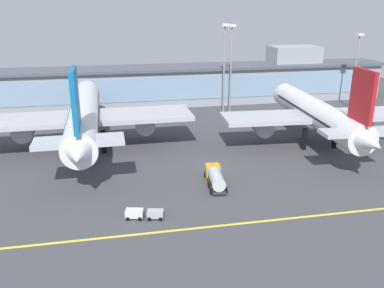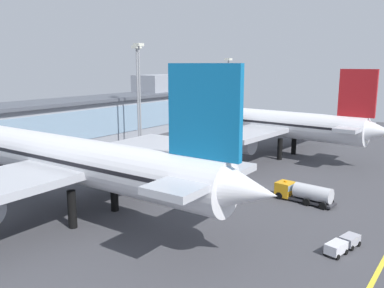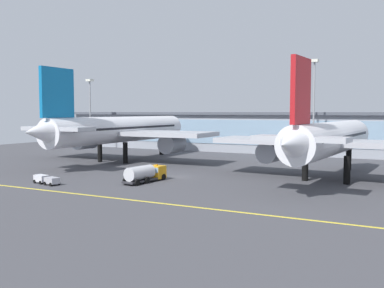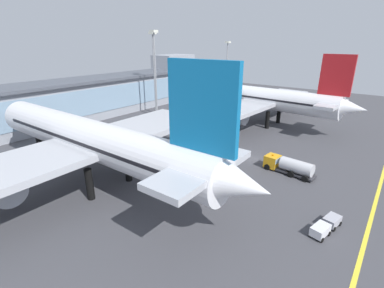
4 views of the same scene
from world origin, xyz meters
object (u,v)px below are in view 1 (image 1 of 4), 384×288
Objects in this scene: apron_light_mast_far_east at (231,56)px; baggage_tug_near at (144,214)px; airliner_near_left at (84,116)px; apron_light_mast_centre at (357,60)px; apron_light_mast_west at (224,57)px; airliner_near_right at (316,114)px; fuel_tanker_truck at (215,176)px.

baggage_tug_near is at bearing -117.26° from apron_light_mast_far_east.
airliner_near_left is 80.58m from apron_light_mast_centre.
airliner_near_right is at bearing -65.78° from apron_light_mast_west.
fuel_tanker_truck reaches higher than baggage_tug_near.
fuel_tanker_truck is 50.40m from apron_light_mast_west.
airliner_near_left is 1.18× the size of airliner_near_right.
apron_light_mast_centre is (67.63, 55.09, 13.90)m from baggage_tug_near.
fuel_tanker_truck is at bearing -131.80° from baggage_tug_near.
apron_light_mast_west reaches higher than airliner_near_left.
airliner_near_right is at bearing -134.70° from baggage_tug_near.
baggage_tug_near is (-13.33, -9.64, -0.72)m from fuel_tanker_truck.
apron_light_mast_west is at bearing 179.17° from apron_light_mast_centre.
baggage_tug_near is at bearing 126.28° from airliner_near_right.
fuel_tanker_truck is 72.02m from apron_light_mast_centre.
airliner_near_left is 48.45m from apron_light_mast_far_east.
apron_light_mast_far_east reaches higher than airliner_near_left.
apron_light_mast_far_east is (-37.15, 4.06, 1.47)m from apron_light_mast_centre.
baggage_tug_near is 0.26× the size of apron_light_mast_centre.
apron_light_mast_far_east is (17.15, 49.50, 14.65)m from fuel_tanker_truck.
airliner_near_right is 48.89m from baggage_tug_near.
fuel_tanker_truck is 54.40m from apron_light_mast_far_east.
apron_light_mast_far_east reaches higher than airliner_near_right.
airliner_near_right is 5.38× the size of fuel_tanker_truck.
airliner_near_left is 33.60m from fuel_tanker_truck.
apron_light_mast_centre is 0.89× the size of apron_light_mast_far_east.
airliner_near_left is at bearing -61.54° from baggage_tug_near.
airliner_near_right reaches higher than baggage_tug_near.
apron_light_mast_centre is at bearing -39.87° from airliner_near_right.
baggage_tug_near is at bearing -140.84° from apron_light_mast_centre.
apron_light_mast_west reaches higher than airliner_near_right.
apron_light_mast_far_east is at bearing -13.71° from fuel_tanker_truck.
apron_light_mast_west reaches higher than baggage_tug_near.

